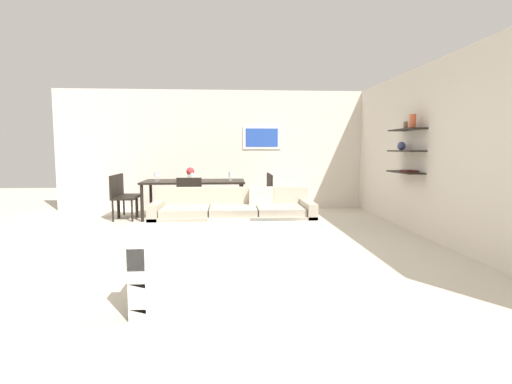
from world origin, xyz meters
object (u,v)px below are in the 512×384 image
dining_chair_foot (190,198)px  wine_glass_foot (192,176)px  dining_chair_left_far (126,192)px  wine_glass_right_far (230,174)px  loveseat_white (229,270)px  wine_glass_left_far (158,174)px  dining_chair_right_near (265,193)px  sofa_beige (233,221)px  dining_chair_left_near (120,194)px  wine_glass_right_near (230,176)px  centerpiece_vase (190,173)px  dining_table (194,184)px  wine_glass_left_near (156,175)px  coffee_table (265,245)px  decorative_bowl (263,226)px  dining_chair_right_far (263,191)px

dining_chair_foot → wine_glass_foot: bearing=90.0°
dining_chair_left_far → wine_glass_right_far: (2.15, -0.10, 0.37)m
dining_chair_foot → wine_glass_right_far: size_ratio=5.13×
loveseat_white → wine_glass_left_far: bearing=106.9°
dining_chair_right_near → sofa_beige: bearing=-109.1°
wine_glass_left_far → dining_chair_right_near: bearing=-9.2°
dining_chair_left_near → wine_glass_right_near: size_ratio=5.90×
dining_chair_left_near → dining_chair_left_far: size_ratio=1.00×
sofa_beige → wine_glass_right_near: wine_glass_right_near is taller
dining_chair_right_near → centerpiece_vase: (-1.49, 0.24, 0.39)m
dining_table → wine_glass_left_near: bearing=-170.5°
coffee_table → decorative_bowl: decorative_bowl is taller
dining_table → dining_chair_right_far: bearing=9.0°
dining_chair_left_near → wine_glass_right_far: 2.21m
coffee_table → wine_glass_foot: size_ratio=5.83×
coffee_table → wine_glass_left_far: size_ratio=6.51×
centerpiece_vase → dining_chair_right_near: bearing=-9.3°
dining_chair_left_near → wine_glass_right_far: bearing=9.2°
decorative_bowl → dining_chair_left_far: 4.29m
dining_table → dining_chair_right_near: (1.42, -0.22, -0.18)m
sofa_beige → dining_table: (-0.77, 2.11, 0.40)m
wine_glass_left_near → centerpiece_vase: bearing=12.3°
dining_table → wine_glass_right_far: 0.76m
coffee_table → dining_table: 3.44m
dining_chair_left_near → wine_glass_left_near: 0.78m
dining_table → dining_chair_left_far: dining_chair_left_far is taller
sofa_beige → wine_glass_foot: wine_glass_foot is taller
wine_glass_right_near → wine_glass_right_far: (-0.00, 0.25, 0.02)m
coffee_table → dining_chair_right_near: 3.01m
dining_chair_right_near → dining_chair_foot: 1.57m
coffee_table → wine_glass_left_far: 3.89m
coffee_table → wine_glass_left_far: bearing=119.5°
coffee_table → dining_table: size_ratio=0.53×
loveseat_white → dining_chair_foot: size_ratio=1.82×
dining_chair_right_near → centerpiece_vase: 1.56m
centerpiece_vase → sofa_beige: bearing=-68.4°
dining_chair_foot → loveseat_white: bearing=-79.3°
dining_chair_right_near → wine_glass_foot: bearing=-171.4°
loveseat_white → wine_glass_right_far: size_ratio=9.34×
dining_table → dining_chair_foot: size_ratio=2.30×
decorative_bowl → wine_glass_right_near: bearing=97.1°
dining_chair_left_near → dining_chair_foot: size_ratio=1.00×
centerpiece_vase → dining_chair_left_far: bearing=171.4°
decorative_bowl → wine_glass_left_near: (-1.85, 3.11, 0.44)m
loveseat_white → dining_chair_right_near: bearing=80.5°
dining_chair_right_near → coffee_table: bearing=-95.1°
dining_chair_left_near → dining_chair_right_near: (2.84, 0.00, 0.00)m
coffee_table → sofa_beige: bearing=109.1°
sofa_beige → dining_chair_left_near: dining_chair_left_near is taller
wine_glass_right_far → centerpiece_vase: (-0.81, -0.10, 0.03)m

